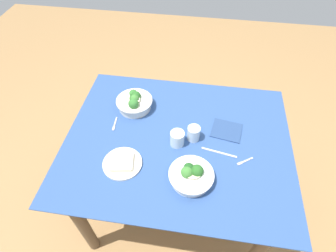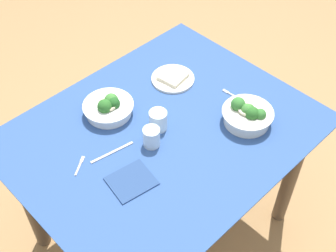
% 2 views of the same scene
% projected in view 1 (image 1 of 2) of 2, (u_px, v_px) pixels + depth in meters
% --- Properties ---
extents(ground_plane, '(6.00, 6.00, 0.00)m').
position_uv_depth(ground_plane, '(175.00, 203.00, 2.05)').
color(ground_plane, '#9E7547').
extents(dining_table, '(1.23, 0.99, 0.78)m').
position_uv_depth(dining_table, '(177.00, 153.00, 1.56)').
color(dining_table, '#2D4C84').
rests_on(dining_table, ground_plane).
extents(broccoli_bowl_far, '(0.22, 0.22, 0.10)m').
position_uv_depth(broccoli_bowl_far, '(191.00, 175.00, 1.28)').
color(broccoli_bowl_far, white).
rests_on(broccoli_bowl_far, dining_table).
extents(broccoli_bowl_near, '(0.22, 0.22, 0.11)m').
position_uv_depth(broccoli_bowl_near, '(135.00, 102.00, 1.60)').
color(broccoli_bowl_near, silver).
rests_on(broccoli_bowl_near, dining_table).
extents(bread_side_plate, '(0.20, 0.20, 0.03)m').
position_uv_depth(bread_side_plate, '(122.00, 163.00, 1.36)').
color(bread_side_plate, silver).
rests_on(bread_side_plate, dining_table).
extents(water_glass_center, '(0.07, 0.07, 0.09)m').
position_uv_depth(water_glass_center, '(194.00, 133.00, 1.44)').
color(water_glass_center, silver).
rests_on(water_glass_center, dining_table).
extents(water_glass_side, '(0.08, 0.08, 0.09)m').
position_uv_depth(water_glass_side, '(178.00, 139.00, 1.42)').
color(water_glass_side, silver).
rests_on(water_glass_side, dining_table).
extents(fork_by_far_bowl, '(0.02, 0.10, 0.00)m').
position_uv_depth(fork_by_far_bowl, '(115.00, 124.00, 1.54)').
color(fork_by_far_bowl, '#B7B7BC').
rests_on(fork_by_far_bowl, dining_table).
extents(fork_by_near_bowl, '(0.08, 0.06, 0.00)m').
position_uv_depth(fork_by_near_bowl, '(244.00, 161.00, 1.37)').
color(fork_by_near_bowl, '#B7B7BC').
rests_on(fork_by_near_bowl, dining_table).
extents(table_knife_left, '(0.19, 0.04, 0.00)m').
position_uv_depth(table_knife_left, '(219.00, 152.00, 1.41)').
color(table_knife_left, '#B7B7BC').
rests_on(table_knife_left, dining_table).
extents(napkin_folded_upper, '(0.18, 0.17, 0.01)m').
position_uv_depth(napkin_folded_upper, '(227.00, 130.00, 1.51)').
color(napkin_folded_upper, navy).
rests_on(napkin_folded_upper, dining_table).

